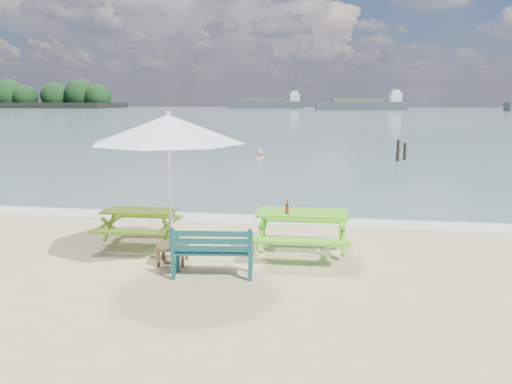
# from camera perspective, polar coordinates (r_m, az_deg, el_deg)

# --- Properties ---
(sea) EXTENTS (300.00, 300.00, 0.00)m
(sea) POSITION_cam_1_polar(r_m,az_deg,el_deg) (92.39, 7.66, 8.74)
(sea) COLOR slate
(sea) RESTS_ON ground
(foam_strip) EXTENTS (22.00, 0.90, 0.01)m
(foam_strip) POSITION_cam_1_polar(r_m,az_deg,el_deg) (12.42, -0.11, -3.12)
(foam_strip) COLOR silver
(foam_strip) RESTS_ON ground
(picnic_table_left) EXTENTS (1.50, 1.66, 0.70)m
(picnic_table_left) POSITION_cam_1_polar(r_m,az_deg,el_deg) (10.69, -13.19, -3.88)
(picnic_table_left) COLOR #77A919
(picnic_table_left) RESTS_ON ground
(picnic_table_right) EXTENTS (1.79, 1.98, 0.83)m
(picnic_table_right) POSITION_cam_1_polar(r_m,az_deg,el_deg) (9.68, 5.27, -4.76)
(picnic_table_right) COLOR #5AB91C
(picnic_table_right) RESTS_ON ground
(park_bench) EXTENTS (1.41, 0.62, 0.84)m
(park_bench) POSITION_cam_1_polar(r_m,az_deg,el_deg) (8.53, -4.94, -7.88)
(park_bench) COLOR #0F3D3E
(park_bench) RESTS_ON ground
(side_table) EXTENTS (0.60, 0.60, 0.35)m
(side_table) POSITION_cam_1_polar(r_m,az_deg,el_deg) (9.27, -9.50, -6.96)
(side_table) COLOR brown
(side_table) RESTS_ON ground
(patio_umbrella) EXTENTS (3.02, 3.02, 2.69)m
(patio_umbrella) POSITION_cam_1_polar(r_m,az_deg,el_deg) (8.85, -9.95, 7.11)
(patio_umbrella) COLOR silver
(patio_umbrella) RESTS_ON ground
(beer_bottle) EXTENTS (0.07, 0.07, 0.27)m
(beer_bottle) POSITION_cam_1_polar(r_m,az_deg,el_deg) (9.39, 3.56, -1.95)
(beer_bottle) COLOR #984616
(beer_bottle) RESTS_ON picnic_table_right
(swimmer) EXTENTS (0.75, 0.64, 1.73)m
(swimmer) POSITION_cam_1_polar(r_m,az_deg,el_deg) (25.15, 0.39, 2.94)
(swimmer) COLOR tan
(swimmer) RESTS_ON ground
(mooring_pilings) EXTENTS (0.56, 0.76, 1.22)m
(mooring_pilings) POSITION_cam_1_polar(r_m,az_deg,el_deg) (25.08, 16.21, 4.31)
(mooring_pilings) COLOR black
(mooring_pilings) RESTS_ON ground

